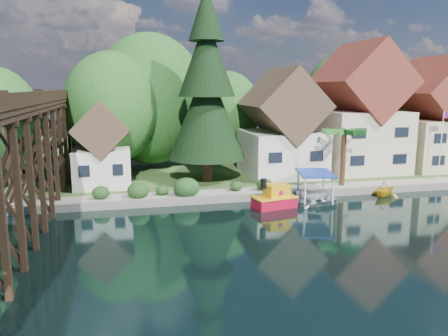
{
  "coord_description": "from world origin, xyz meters",
  "views": [
    {
      "loc": [
        -8.86,
        -26.57,
        9.57
      ],
      "look_at": [
        -1.44,
        6.0,
        3.33
      ],
      "focal_mm": 35.0,
      "sensor_mm": 36.0,
      "label": 1
    }
  ],
  "objects": [
    {
      "name": "ground",
      "position": [
        0.0,
        0.0,
        0.0
      ],
      "size": [
        140.0,
        140.0,
        0.0
      ],
      "primitive_type": "plane",
      "color": "black",
      "rests_on": "ground"
    },
    {
      "name": "bank",
      "position": [
        0.0,
        34.0,
        0.25
      ],
      "size": [
        140.0,
        52.0,
        0.5
      ],
      "primitive_type": "cube",
      "color": "#2F4B1E",
      "rests_on": "ground"
    },
    {
      "name": "seawall",
      "position": [
        4.0,
        8.0,
        0.31
      ],
      "size": [
        60.0,
        0.4,
        0.62
      ],
      "primitive_type": "cube",
      "color": "slate",
      "rests_on": "ground"
    },
    {
      "name": "promenade",
      "position": [
        6.0,
        9.3,
        0.53
      ],
      "size": [
        50.0,
        2.6,
        0.06
      ],
      "primitive_type": "cube",
      "color": "gray",
      "rests_on": "bank"
    },
    {
      "name": "trestle_bridge",
      "position": [
        -16.0,
        5.17,
        5.35
      ],
      "size": [
        4.12,
        44.18,
        9.3
      ],
      "color": "black",
      "rests_on": "ground"
    },
    {
      "name": "house_left",
      "position": [
        7.0,
        16.0,
        5.14
      ],
      "size": [
        7.64,
        8.64,
        11.02
      ],
      "color": "silver",
      "rests_on": "bank"
    },
    {
      "name": "house_center",
      "position": [
        16.0,
        16.5,
        6.42
      ],
      "size": [
        8.65,
        9.18,
        13.89
      ],
      "color": "beige",
      "rests_on": "bank"
    },
    {
      "name": "house_right",
      "position": [
        25.0,
        16.0,
        5.78
      ],
      "size": [
        8.15,
        8.64,
        12.45
      ],
      "color": "beige",
      "rests_on": "bank"
    },
    {
      "name": "shed",
      "position": [
        -11.0,
        14.5,
        3.83
      ],
      "size": [
        5.09,
        5.4,
        7.85
      ],
      "color": "silver",
      "rests_on": "bank"
    },
    {
      "name": "bg_trees",
      "position": [
        1.0,
        21.25,
        7.29
      ],
      "size": [
        49.9,
        13.3,
        10.57
      ],
      "color": "#382314",
      "rests_on": "bank"
    },
    {
      "name": "shrubs",
      "position": [
        -4.6,
        9.26,
        1.23
      ],
      "size": [
        15.76,
        2.47,
        1.7
      ],
      "color": "#193B15",
      "rests_on": "bank"
    },
    {
      "name": "conifer",
      "position": [
        -1.17,
        14.47,
        9.3
      ],
      "size": [
        7.42,
        7.42,
        18.28
      ],
      "color": "#382314",
      "rests_on": "bank"
    },
    {
      "name": "palm_tree",
      "position": [
        10.64,
        9.6,
        5.38
      ],
      "size": [
        4.73,
        4.73,
        5.58
      ],
      "color": "#382314",
      "rests_on": "bank"
    },
    {
      "name": "flagpole",
      "position": [
        21.31,
        9.87,
        4.64
      ],
      "size": [
        1.06,
        0.11,
        6.75
      ],
      "color": "white",
      "rests_on": "bank"
    },
    {
      "name": "tugboat",
      "position": [
        2.66,
        5.64,
        0.75
      ],
      "size": [
        3.76,
        2.55,
        2.5
      ],
      "color": "#A80B26",
      "rests_on": "ground"
    },
    {
      "name": "boat_white_a",
      "position": [
        6.19,
        5.68,
        0.42
      ],
      "size": [
        4.26,
        3.17,
        0.85
      ],
      "primitive_type": "imported",
      "rotation": [
        0.0,
        0.0,
        1.51
      ],
      "color": "silver",
      "rests_on": "ground"
    },
    {
      "name": "boat_canopy",
      "position": [
        6.48,
        6.47,
        1.1
      ],
      "size": [
        3.57,
        4.5,
        2.56
      ],
      "color": "silver",
      "rests_on": "ground"
    },
    {
      "name": "boat_yellow",
      "position": [
        13.46,
        7.03,
        0.73
      ],
      "size": [
        3.53,
        3.35,
        1.47
      ],
      "primitive_type": "imported",
      "rotation": [
        0.0,
        0.0,
        2.0
      ],
      "color": "gold",
      "rests_on": "ground"
    }
  ]
}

